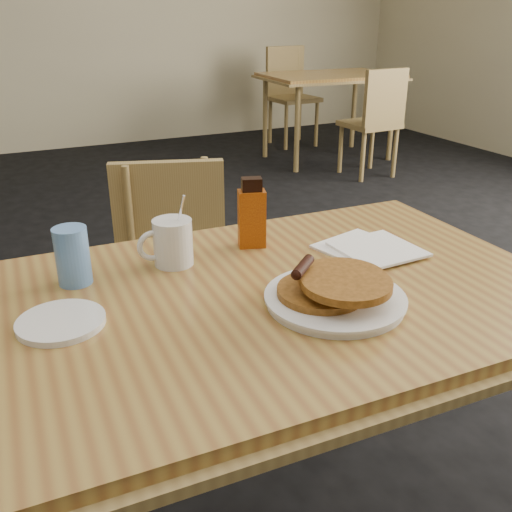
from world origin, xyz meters
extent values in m
cube|color=#A17D39|center=(0.08, 0.03, 0.73)|extent=(1.17, 0.80, 0.04)
cube|color=#9F844A|center=(0.08, 0.03, 0.71)|extent=(1.21, 0.84, 0.02)
cylinder|color=#9F844A|center=(0.57, 0.33, 0.35)|extent=(0.04, 0.04, 0.71)
cube|color=#A17D39|center=(2.41, 3.53, 0.73)|extent=(1.17, 0.81, 0.04)
cube|color=#9F844A|center=(2.41, 3.53, 0.71)|extent=(1.21, 0.85, 0.02)
cylinder|color=#9F844A|center=(1.93, 3.23, 0.35)|extent=(0.04, 0.04, 0.71)
cylinder|color=#9F844A|center=(2.90, 3.82, 0.35)|extent=(0.04, 0.04, 0.71)
cube|color=#9F844A|center=(0.10, 0.70, 0.40)|extent=(0.47, 0.47, 0.04)
cube|color=#9F844A|center=(0.10, 0.87, 0.62)|extent=(0.37, 0.15, 0.41)
cylinder|color=#9F844A|center=(-0.05, 0.55, 0.19)|extent=(0.04, 0.04, 0.38)
cylinder|color=#9F844A|center=(0.25, 0.85, 0.19)|extent=(0.04, 0.04, 0.38)
cube|color=#9F844A|center=(2.42, 4.17, 0.45)|extent=(0.45, 0.45, 0.04)
cube|color=#9F844A|center=(2.42, 4.36, 0.70)|extent=(0.42, 0.07, 0.46)
cylinder|color=#9F844A|center=(2.24, 4.00, 0.22)|extent=(0.04, 0.04, 0.43)
cylinder|color=#9F844A|center=(2.59, 4.34, 0.22)|extent=(0.04, 0.04, 0.43)
cube|color=#9F844A|center=(2.41, 2.90, 0.42)|extent=(0.41, 0.41, 0.04)
cube|color=#9F844A|center=(2.41, 2.72, 0.65)|extent=(0.39, 0.06, 0.42)
cylinder|color=#9F844A|center=(2.25, 2.74, 0.20)|extent=(0.04, 0.04, 0.40)
cylinder|color=#9F844A|center=(2.57, 3.06, 0.20)|extent=(0.04, 0.04, 0.40)
cylinder|color=white|center=(0.14, -0.07, 0.76)|extent=(0.26, 0.26, 0.02)
cylinder|color=white|center=(0.14, -0.07, 0.77)|extent=(0.27, 0.27, 0.01)
cylinder|color=#9A5A20|center=(0.12, -0.06, 0.78)|extent=(0.17, 0.17, 0.01)
cylinder|color=#9A5A20|center=(0.17, -0.06, 0.79)|extent=(0.17, 0.17, 0.01)
cylinder|color=#9A5A20|center=(0.15, -0.10, 0.81)|extent=(0.17, 0.17, 0.01)
cylinder|color=black|center=(0.09, -0.04, 0.82)|extent=(0.07, 0.07, 0.02)
cylinder|color=white|center=(-0.08, 0.24, 0.80)|extent=(0.09, 0.09, 0.10)
torus|color=white|center=(-0.12, 0.24, 0.80)|extent=(0.07, 0.01, 0.07)
cylinder|color=black|center=(-0.08, 0.24, 0.85)|extent=(0.08, 0.08, 0.01)
cylinder|color=white|center=(-0.07, 0.24, 0.84)|extent=(0.03, 0.05, 0.15)
cube|color=maroon|center=(0.12, 0.26, 0.82)|extent=(0.07, 0.06, 0.14)
cube|color=black|center=(0.12, 0.26, 0.90)|extent=(0.05, 0.04, 0.03)
cube|color=white|center=(0.35, 0.13, 0.75)|extent=(0.21, 0.21, 0.01)
cube|color=white|center=(0.37, 0.10, 0.76)|extent=(0.18, 0.18, 0.01)
cylinder|color=#5E93DE|center=(-0.29, 0.24, 0.81)|extent=(0.09, 0.09, 0.12)
cylinder|color=white|center=(-0.35, 0.07, 0.76)|extent=(0.20, 0.20, 0.01)
camera|label=1|loc=(-0.41, -0.88, 1.27)|focal=40.00mm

